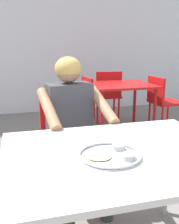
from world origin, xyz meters
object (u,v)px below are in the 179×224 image
object	(u,v)px
chair_foreground	(66,138)
diner_foreground	(73,120)
table_background_red	(121,90)
chair_red_right	(162,99)
table_foreground	(120,163)
thali_tray	(111,154)
chair_red_left	(80,103)
chair_red_far	(107,93)

from	to	relation	value
chair_foreground	diner_foreground	world-z (taller)	diner_foreground
chair_foreground	table_background_red	bearing A→B (deg)	52.28
diner_foreground	chair_red_right	distance (m)	2.25
table_foreground	thali_tray	bearing A→B (deg)	-142.24
chair_foreground	diner_foreground	size ratio (longest dim) A/B	0.70
diner_foreground	chair_red_left	distance (m)	1.65
diner_foreground	chair_red_right	xyz separation A→B (m)	(1.65, 1.51, -0.23)
table_background_red	chair_red_left	size ratio (longest dim) A/B	1.06
thali_tray	table_background_red	world-z (taller)	thali_tray
chair_foreground	table_background_red	size ratio (longest dim) A/B	0.94
table_foreground	thali_tray	xyz separation A→B (m)	(-0.07, -0.06, 0.08)
table_foreground	thali_tray	world-z (taller)	thali_tray
diner_foreground	table_background_red	distance (m)	1.84
chair_foreground	chair_red_left	bearing A→B (deg)	71.90
table_background_red	chair_red_right	distance (m)	0.67
chair_foreground	chair_red_far	size ratio (longest dim) A/B	0.97
thali_tray	diner_foreground	size ratio (longest dim) A/B	0.26
table_background_red	chair_red_left	bearing A→B (deg)	175.99
thali_tray	table_foreground	bearing A→B (deg)	37.76
chair_red_right	chair_red_far	world-z (taller)	chair_red_far
diner_foreground	table_foreground	bearing A→B (deg)	-82.36
diner_foreground	chair_red_left	world-z (taller)	diner_foreground
thali_tray	diner_foreground	bearing A→B (deg)	91.71
thali_tray	table_background_red	size ratio (longest dim) A/B	0.35
thali_tray	chair_red_left	xyz separation A→B (m)	(0.40, 2.37, -0.26)
chair_red_far	table_foreground	bearing A→B (deg)	-107.78
diner_foreground	table_background_red	size ratio (longest dim) A/B	1.35
chair_foreground	table_background_red	distance (m)	1.68
chair_red_left	table_background_red	bearing A→B (deg)	-4.01
chair_red_right	chair_red_far	xyz separation A→B (m)	(-0.64, 0.62, 0.02)
chair_red_far	thali_tray	bearing A→B (deg)	-108.77
diner_foreground	chair_red_far	xyz separation A→B (m)	(1.01, 2.13, -0.21)
table_background_red	table_foreground	bearing A→B (deg)	-111.81
chair_red_left	chair_red_far	xyz separation A→B (m)	(0.59, 0.55, 0.02)
table_foreground	thali_tray	distance (m)	0.12
table_background_red	chair_red_far	size ratio (longest dim) A/B	1.03
thali_tray	chair_red_right	world-z (taller)	chair_red_right
table_foreground	chair_foreground	distance (m)	0.97
thali_tray	chair_red_right	distance (m)	2.83
table_foreground	table_background_red	xyz separation A→B (m)	(0.91, 2.27, -0.03)
chair_red_right	chair_red_left	bearing A→B (deg)	176.92
chair_red_right	chair_red_far	size ratio (longest dim) A/B	0.95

